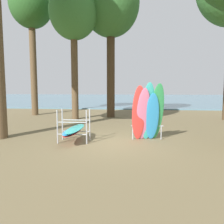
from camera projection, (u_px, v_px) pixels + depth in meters
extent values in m
plane|color=brown|center=(114.00, 142.00, 8.78)|extent=(80.00, 80.00, 0.00)
cube|color=slate|center=(130.00, 99.00, 38.80)|extent=(80.00, 36.00, 0.10)
cylinder|color=brown|center=(33.00, 67.00, 16.77)|extent=(0.46, 0.46, 7.00)
ellipsoid|color=#285623|center=(31.00, 3.00, 16.27)|extent=(3.06, 3.06, 3.52)
cylinder|color=#42301E|center=(111.00, 71.00, 15.59)|extent=(0.54, 0.54, 6.32)
ellipsoid|color=#33662D|center=(111.00, 4.00, 15.10)|extent=(3.77, 3.77, 4.34)
cylinder|color=brown|center=(75.00, 74.00, 14.63)|extent=(0.43, 0.43, 5.76)
ellipsoid|color=#387033|center=(74.00, 11.00, 14.20)|extent=(3.01, 3.01, 3.46)
ellipsoid|color=red|center=(139.00, 113.00, 8.86)|extent=(0.58, 0.70, 2.16)
ellipsoid|color=pink|center=(143.00, 115.00, 8.87)|extent=(0.61, 0.79, 2.07)
ellipsoid|color=#38B2AD|center=(148.00, 112.00, 8.87)|extent=(0.62, 0.77, 2.27)
ellipsoid|color=#2D8ED1|center=(152.00, 117.00, 8.90)|extent=(0.55, 0.71, 1.88)
ellipsoid|color=#339E56|center=(157.00, 112.00, 8.89)|extent=(0.64, 0.91, 2.24)
cylinder|color=#9EA0A5|center=(133.00, 133.00, 9.23)|extent=(0.04, 0.04, 0.55)
cylinder|color=#9EA0A5|center=(161.00, 133.00, 9.19)|extent=(0.04, 0.04, 0.55)
cylinder|color=#9EA0A5|center=(147.00, 126.00, 9.18)|extent=(1.29, 0.12, 0.04)
cylinder|color=#9EA0A5|center=(57.00, 127.00, 8.54)|extent=(0.05, 0.05, 1.25)
cylinder|color=#9EA0A5|center=(87.00, 127.00, 8.44)|extent=(0.05, 0.05, 1.25)
cylinder|color=#9EA0A5|center=(62.00, 124.00, 9.14)|extent=(0.05, 0.05, 1.25)
cylinder|color=#9EA0A5|center=(90.00, 125.00, 9.03)|extent=(0.05, 0.05, 1.25)
cylinder|color=#9EA0A5|center=(72.00, 134.00, 8.52)|extent=(1.10, 0.04, 0.04)
cylinder|color=#9EA0A5|center=(72.00, 122.00, 8.47)|extent=(1.10, 0.04, 0.04)
cylinder|color=#9EA0A5|center=(76.00, 131.00, 9.11)|extent=(1.10, 0.04, 0.04)
cylinder|color=#9EA0A5|center=(76.00, 120.00, 9.06)|extent=(1.10, 0.04, 0.04)
ellipsoid|color=red|center=(73.00, 132.00, 8.82)|extent=(0.52, 2.10, 0.06)
ellipsoid|color=#2D8ED1|center=(73.00, 130.00, 8.81)|extent=(0.51, 2.10, 0.06)
ellipsoid|color=#38B2AD|center=(75.00, 128.00, 8.79)|extent=(0.51, 2.10, 0.06)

